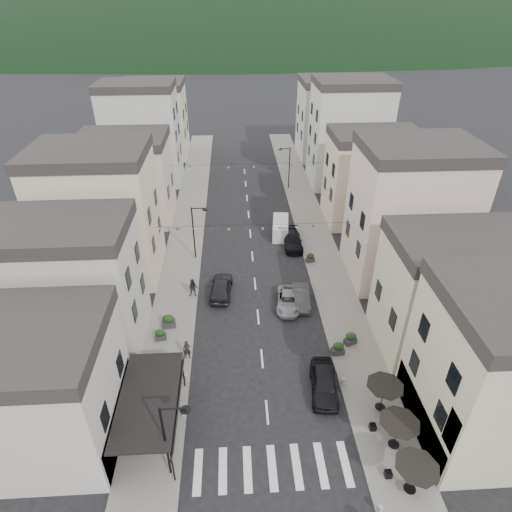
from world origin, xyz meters
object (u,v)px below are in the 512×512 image
(parked_car_d, at_px, (293,240))
(delivery_van, at_px, (280,227))
(parked_car_a, at_px, (324,383))
(pedestrian_a, at_px, (187,350))
(pedestrian_b, at_px, (193,288))
(parked_car_b, at_px, (301,297))
(parked_car_c, at_px, (288,301))
(parked_car_e, at_px, (221,287))

(parked_car_d, distance_m, delivery_van, 2.80)
(parked_car_a, relative_size, delivery_van, 1.02)
(pedestrian_a, height_order, pedestrian_b, pedestrian_b)
(parked_car_a, relative_size, parked_car_b, 1.15)
(parked_car_a, relative_size, parked_car_d, 0.95)
(delivery_van, bearing_deg, parked_car_c, -86.14)
(parked_car_e, bearing_deg, parked_car_c, 165.60)
(parked_car_a, xyz_separation_m, parked_car_d, (0.39, 20.30, -0.08))
(pedestrian_b, bearing_deg, pedestrian_a, -83.74)
(parked_car_d, xyz_separation_m, pedestrian_a, (-10.40, -16.59, 0.24))
(parked_car_b, xyz_separation_m, delivery_van, (-0.59, 12.76, 0.37))
(parked_car_b, distance_m, parked_car_d, 10.22)
(parked_car_a, xyz_separation_m, parked_car_c, (-1.41, 9.74, -0.17))
(parked_car_a, distance_m, pedestrian_b, 15.34)
(parked_car_b, distance_m, pedestrian_a, 11.76)
(parked_car_e, bearing_deg, parked_car_b, 171.36)
(parked_car_d, bearing_deg, parked_car_c, -98.95)
(parked_car_b, height_order, parked_car_d, parked_car_d)
(parked_car_c, xyz_separation_m, pedestrian_a, (-8.60, -6.03, 0.33))
(delivery_van, xyz_separation_m, pedestrian_b, (-9.33, -11.27, 0.01))
(parked_car_c, height_order, parked_car_e, parked_car_e)
(pedestrian_b, bearing_deg, parked_car_a, -43.09)
(parked_car_d, height_order, delivery_van, delivery_van)
(parked_car_c, bearing_deg, delivery_van, 93.84)
(parked_car_a, bearing_deg, pedestrian_b, 136.68)
(parked_car_c, bearing_deg, pedestrian_a, -138.09)
(parked_car_b, height_order, pedestrian_a, pedestrian_a)
(parked_car_e, distance_m, delivery_van, 12.87)
(parked_car_b, distance_m, delivery_van, 12.78)
(parked_car_a, distance_m, delivery_van, 22.87)
(parked_car_e, relative_size, pedestrian_a, 2.85)
(parked_car_d, height_order, pedestrian_a, pedestrian_a)
(parked_car_a, distance_m, parked_car_b, 10.09)
(pedestrian_b, bearing_deg, parked_car_e, 13.10)
(pedestrian_a, bearing_deg, parked_car_d, 56.35)
(delivery_van, relative_size, pedestrian_b, 2.47)
(pedestrian_b, bearing_deg, parked_car_d, 45.82)
(delivery_van, bearing_deg, parked_car_a, -81.33)
(parked_car_c, distance_m, pedestrian_a, 10.51)
(parked_car_a, xyz_separation_m, pedestrian_a, (-10.01, 3.71, 0.16))
(parked_car_a, xyz_separation_m, delivery_van, (-0.72, 22.85, 0.24))
(parked_car_d, xyz_separation_m, parked_car_e, (-7.87, -8.40, 0.10))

